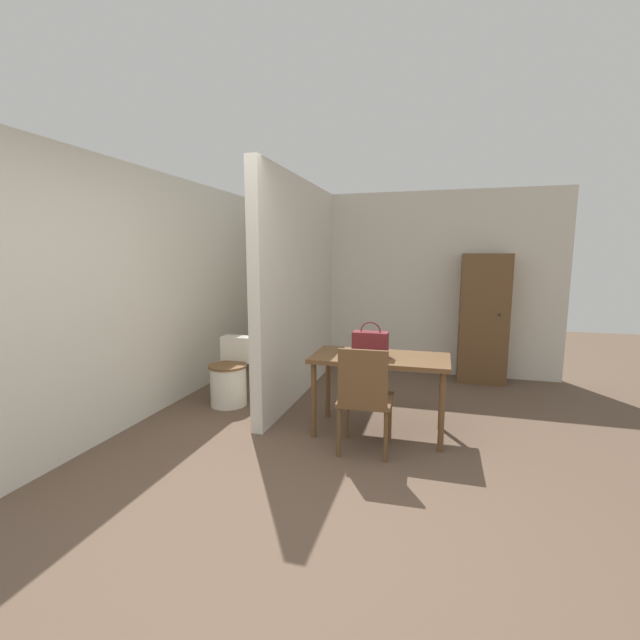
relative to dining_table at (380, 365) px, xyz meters
The scene contains 9 objects.
ground_plane 1.68m from the dining_table, 103.98° to the right, with size 16.00×16.00×0.00m, color brown.
wall_back 2.41m from the dining_table, 99.22° to the left, with size 4.91×0.12×2.50m.
wall_left 2.49m from the dining_table, behind, with size 0.12×4.74×2.50m.
partition_wall 1.56m from the dining_table, 138.86° to the left, with size 0.12×2.58×2.50m.
dining_table is the anchor object (origin of this frame).
wooden_chair 0.48m from the dining_table, 97.48° to the right, with size 0.45×0.45×0.91m.
toilet 1.78m from the dining_table, 168.09° to the left, with size 0.42×0.57×0.72m.
handbag 0.23m from the dining_table, 150.68° to the right, with size 0.31×0.15×0.32m.
wooden_cabinet 2.29m from the dining_table, 62.43° to the left, with size 0.59×0.41×1.67m.
Camera 1 is at (0.88, -2.31, 1.64)m, focal length 24.00 mm.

